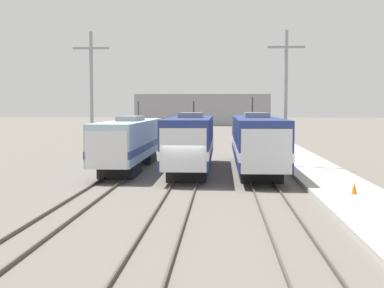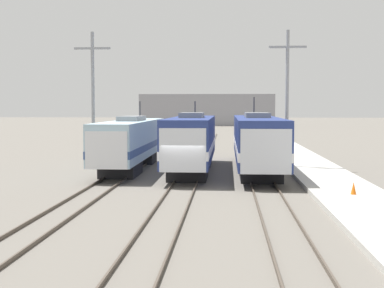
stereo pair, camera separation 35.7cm
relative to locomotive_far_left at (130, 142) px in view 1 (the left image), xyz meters
The scene contains 12 objects.
ground_plane 10.02m from the locomotive_far_left, 61.37° to the right, with size 400.00×400.00×0.00m, color #666059.
rail_pair_far_left 8.83m from the locomotive_far_left, 90.00° to the right, with size 1.51×120.00×0.15m.
rail_pair_center 10.00m from the locomotive_far_left, 61.37° to the right, with size 1.51×120.00×0.15m.
rail_pair_far_right 12.89m from the locomotive_far_left, 42.49° to the right, with size 1.51×120.00×0.15m.
locomotive_far_left is the anchor object (origin of this frame).
locomotive_center 5.00m from the locomotive_far_left, 19.87° to the right, with size 2.97×16.29×5.14m.
locomotive_far_right 9.42m from the locomotive_far_left, ahead, with size 3.12×19.47×5.49m.
catenary_tower_left 4.60m from the locomotive_far_left, 169.32° to the left, with size 2.76×0.26×10.35m.
catenary_tower_right 12.17m from the locomotive_far_left, ahead, with size 2.76×0.26×10.35m.
platform 16.23m from the locomotive_far_left, 32.26° to the right, with size 4.00×120.00×0.27m.
traffic_cone 18.42m from the locomotive_far_left, 42.00° to the right, with size 0.29×0.29×0.63m.
depot_building 97.84m from the locomotive_far_left, 88.76° to the left, with size 33.09×15.71×7.74m.
Camera 1 is at (2.20, -31.02, 4.71)m, focal length 50.00 mm.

